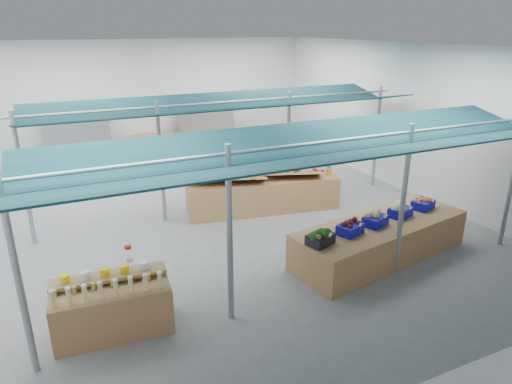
# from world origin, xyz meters

# --- Properties ---
(floor) EXTENTS (13.00, 13.00, 0.00)m
(floor) POSITION_xyz_m (0.00, 0.00, 0.00)
(floor) COLOR slate
(floor) RESTS_ON ground
(hall) EXTENTS (13.00, 13.00, 13.00)m
(hall) POSITION_xyz_m (0.00, 1.44, 2.65)
(hall) COLOR silver
(hall) RESTS_ON ground
(pole_grid) EXTENTS (10.00, 4.60, 3.00)m
(pole_grid) POSITION_xyz_m (0.75, -1.75, 1.81)
(pole_grid) COLOR gray
(pole_grid) RESTS_ON floor
(awnings) EXTENTS (9.50, 7.08, 0.30)m
(awnings) POSITION_xyz_m (0.75, -1.75, 2.78)
(awnings) COLOR black
(awnings) RESTS_ON pole_grid
(back_shelving_left) EXTENTS (2.00, 0.50, 2.00)m
(back_shelving_left) POSITION_xyz_m (-2.50, 6.00, 1.00)
(back_shelving_left) COLOR #B23F33
(back_shelving_left) RESTS_ON floor
(back_shelving_right) EXTENTS (2.00, 0.50, 2.00)m
(back_shelving_right) POSITION_xyz_m (2.00, 6.00, 1.00)
(back_shelving_right) COLOR #B23F33
(back_shelving_right) RESTS_ON floor
(bottle_shelf) EXTENTS (1.85, 1.22, 1.08)m
(bottle_shelf) POSITION_xyz_m (-2.83, -3.53, 0.44)
(bottle_shelf) COLOR #996943
(bottle_shelf) RESTS_ON floor
(veg_counter) EXTENTS (4.19, 2.02, 0.78)m
(veg_counter) POSITION_xyz_m (2.67, -3.31, 0.39)
(veg_counter) COLOR #996943
(veg_counter) RESTS_ON floor
(fruit_counter) EXTENTS (4.08, 1.60, 0.85)m
(fruit_counter) POSITION_xyz_m (1.54, 0.07, 0.43)
(fruit_counter) COLOR #996943
(fruit_counter) RESTS_ON floor
(far_counter) EXTENTS (5.30, 2.10, 0.94)m
(far_counter) POSITION_xyz_m (1.81, 5.60, 0.47)
(far_counter) COLOR #996943
(far_counter) RESTS_ON floor
(vendor_left) EXTENTS (0.64, 0.47, 1.59)m
(vendor_left) POSITION_xyz_m (0.34, 1.17, 0.80)
(vendor_left) COLOR navy
(vendor_left) RESTS_ON floor
(vendor_right) EXTENTS (0.86, 0.72, 1.59)m
(vendor_right) POSITION_xyz_m (2.14, 1.17, 0.80)
(vendor_right) COLOR red
(vendor_right) RESTS_ON floor
(crate_broccoli) EXTENTS (0.59, 0.50, 0.35)m
(crate_broccoli) POSITION_xyz_m (0.96, -3.61, 0.94)
(crate_broccoli) COLOR black
(crate_broccoli) RESTS_ON veg_counter
(crate_beets) EXTENTS (0.59, 0.50, 0.29)m
(crate_beets) POSITION_xyz_m (1.73, -3.47, 0.92)
(crate_beets) COLOR #0D0E90
(crate_beets) RESTS_ON veg_counter
(crate_celeriac) EXTENTS (0.59, 0.50, 0.31)m
(crate_celeriac) POSITION_xyz_m (2.45, -3.35, 0.93)
(crate_celeriac) COLOR #0D0E90
(crate_celeriac) RESTS_ON veg_counter
(crate_cabbage) EXTENTS (0.59, 0.50, 0.35)m
(crate_cabbage) POSITION_xyz_m (3.22, -3.21, 0.94)
(crate_cabbage) COLOR #0D0E90
(crate_cabbage) RESTS_ON veg_counter
(crate_carrots) EXTENTS (0.59, 0.50, 0.29)m
(crate_carrots) POSITION_xyz_m (3.99, -3.07, 0.89)
(crate_carrots) COLOR #0D0E90
(crate_carrots) RESTS_ON veg_counter
(sparrow) EXTENTS (0.12, 0.09, 0.11)m
(sparrow) POSITION_xyz_m (0.81, -3.77, 1.03)
(sparrow) COLOR brown
(sparrow) RESTS_ON crate_broccoli
(pole_ribbon) EXTENTS (0.12, 0.12, 0.28)m
(pole_ribbon) POSITION_xyz_m (-2.42, -2.89, 1.08)
(pole_ribbon) COLOR #B5110C
(pole_ribbon) RESTS_ON pole_grid
(apple_heap_yellow) EXTENTS (2.02, 1.29, 0.27)m
(apple_heap_yellow) POSITION_xyz_m (0.59, 0.13, 1.02)
(apple_heap_yellow) COLOR #997247
(apple_heap_yellow) RESTS_ON fruit_counter
(apple_heap_red) EXTENTS (1.65, 1.15, 0.27)m
(apple_heap_red) POSITION_xyz_m (2.32, -0.16, 1.02)
(apple_heap_red) COLOR #997247
(apple_heap_red) RESTS_ON fruit_counter
(pineapple) EXTENTS (0.14, 0.14, 0.39)m
(pineapple) POSITION_xyz_m (3.30, -0.33, 1.03)
(pineapple) COLOR #8C6019
(pineapple) RESTS_ON fruit_counter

